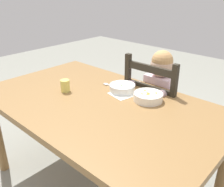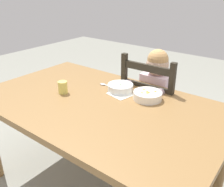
# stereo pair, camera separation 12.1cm
# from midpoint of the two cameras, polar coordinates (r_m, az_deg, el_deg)

# --- Properties ---
(ground_plane) EXTENTS (8.00, 8.00, 0.00)m
(ground_plane) POSITION_cam_midpoint_polar(r_m,az_deg,el_deg) (1.99, -0.92, -20.56)
(ground_plane) COLOR gray
(dining_table) EXTENTS (1.59, 0.95, 0.71)m
(dining_table) POSITION_cam_midpoint_polar(r_m,az_deg,el_deg) (1.61, -1.07, -4.52)
(dining_table) COLOR olive
(dining_table) RESTS_ON ground
(dining_chair) EXTENTS (0.43, 0.43, 0.93)m
(dining_chair) POSITION_cam_midpoint_polar(r_m,az_deg,el_deg) (2.00, 11.98, -4.60)
(dining_chair) COLOR black
(dining_chair) RESTS_ON ground
(child_figure) EXTENTS (0.32, 0.31, 0.96)m
(child_figure) POSITION_cam_midpoint_polar(r_m,az_deg,el_deg) (1.92, 12.32, 0.07)
(child_figure) COLOR silver
(child_figure) RESTS_ON ground
(bowl_of_peas) EXTENTS (0.18, 0.18, 0.05)m
(bowl_of_peas) POSITION_cam_midpoint_polar(r_m,az_deg,el_deg) (1.70, 4.42, 1.31)
(bowl_of_peas) COLOR white
(bowl_of_peas) RESTS_ON dining_table
(bowl_of_carrots) EXTENTS (0.19, 0.19, 0.05)m
(bowl_of_carrots) POSITION_cam_midpoint_polar(r_m,az_deg,el_deg) (1.59, 10.53, -0.75)
(bowl_of_carrots) COLOR white
(bowl_of_carrots) RESTS_ON dining_table
(spoon) EXTENTS (0.14, 0.03, 0.01)m
(spoon) POSITION_cam_midpoint_polar(r_m,az_deg,el_deg) (1.81, 1.00, 2.03)
(spoon) COLOR silver
(spoon) RESTS_ON dining_table
(drinking_cup) EXTENTS (0.06, 0.06, 0.08)m
(drinking_cup) POSITION_cam_midpoint_polar(r_m,az_deg,el_deg) (1.71, -8.82, 1.76)
(drinking_cup) COLOR #DFD261
(drinking_cup) RESTS_ON dining_table
(paper_napkin) EXTENTS (0.17, 0.16, 0.00)m
(paper_napkin) POSITION_cam_midpoint_polar(r_m,az_deg,el_deg) (1.66, 4.33, -0.24)
(paper_napkin) COLOR white
(paper_napkin) RESTS_ON dining_table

